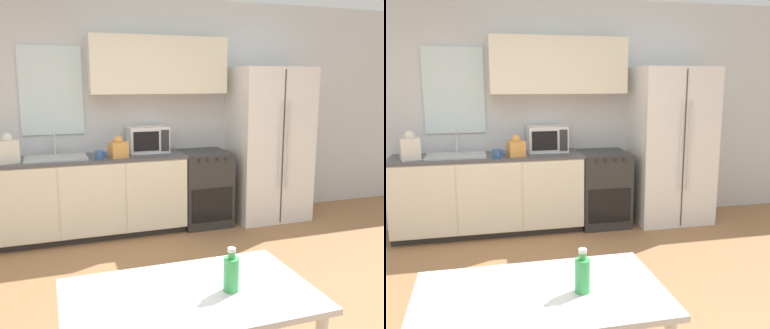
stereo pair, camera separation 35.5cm
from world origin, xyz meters
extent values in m
plane|color=#9E7047|center=(0.00, 0.00, 0.00)|extent=(12.00, 12.00, 0.00)
cube|color=silver|center=(0.00, 2.40, 1.35)|extent=(12.00, 0.06, 2.70)
cube|color=silver|center=(-0.65, 2.36, 1.63)|extent=(0.68, 0.04, 0.98)
cube|color=silver|center=(0.55, 2.21, 1.91)|extent=(1.59, 0.32, 0.65)
cube|color=#333333|center=(-0.30, 2.10, 0.04)|extent=(2.11, 0.54, 0.08)
cube|color=silver|center=(-0.30, 2.07, 0.48)|extent=(2.11, 0.60, 0.80)
cube|color=silver|center=(-1.01, 1.76, 0.48)|extent=(0.68, 0.01, 0.78)
cube|color=silver|center=(-0.30, 1.76, 0.48)|extent=(0.68, 0.01, 0.78)
cube|color=silver|center=(0.40, 1.76, 0.48)|extent=(0.68, 0.01, 0.78)
cube|color=#4C4C51|center=(-0.30, 2.07, 0.89)|extent=(2.13, 0.63, 0.03)
cube|color=#2D2D2D|center=(1.05, 2.06, 0.45)|extent=(0.58, 0.61, 0.90)
cube|color=black|center=(1.05, 1.75, 0.31)|extent=(0.50, 0.01, 0.40)
cylinder|color=#262626|center=(0.89, 1.74, 0.85)|extent=(0.03, 0.02, 0.03)
cylinder|color=#262626|center=(0.99, 1.74, 0.85)|extent=(0.03, 0.02, 0.03)
cylinder|color=#262626|center=(1.11, 1.74, 0.85)|extent=(0.03, 0.02, 0.03)
cylinder|color=#262626|center=(1.21, 1.74, 0.85)|extent=(0.03, 0.02, 0.03)
cube|color=white|center=(1.92, 2.03, 0.95)|extent=(0.93, 0.68, 1.90)
cube|color=#3F3F3F|center=(1.92, 1.68, 0.95)|extent=(0.01, 0.01, 1.84)
cylinder|color=silver|center=(1.87, 1.65, 0.99)|extent=(0.02, 0.02, 1.05)
cylinder|color=silver|center=(1.97, 1.65, 0.99)|extent=(0.02, 0.02, 1.05)
cube|color=#B7BABC|center=(-0.65, 2.07, 0.92)|extent=(0.65, 0.45, 0.02)
cylinder|color=silver|center=(-0.65, 2.25, 1.06)|extent=(0.02, 0.02, 0.26)
cylinder|color=silver|center=(-0.65, 2.18, 1.17)|extent=(0.02, 0.14, 0.02)
cube|color=silver|center=(0.40, 2.18, 1.06)|extent=(0.46, 0.32, 0.30)
cube|color=black|center=(0.34, 2.01, 1.06)|extent=(0.29, 0.01, 0.22)
cube|color=#2D2D33|center=(0.56, 2.01, 1.06)|extent=(0.09, 0.01, 0.24)
cylinder|color=#335999|center=(-0.21, 1.87, 0.96)|extent=(0.09, 0.09, 0.10)
torus|color=#335999|center=(-0.14, 1.87, 0.96)|extent=(0.02, 0.07, 0.07)
cube|color=#DB994C|center=(0.01, 1.92, 0.99)|extent=(0.21, 0.19, 0.17)
sphere|color=#DB994C|center=(0.01, 1.92, 1.10)|extent=(0.12, 0.12, 0.10)
cube|color=silver|center=(-1.11, 1.96, 1.03)|extent=(0.23, 0.21, 0.23)
sphere|color=silver|center=(-1.11, 1.96, 1.17)|extent=(0.13, 0.13, 0.11)
cube|color=white|center=(-0.13, -0.95, 0.74)|extent=(1.18, 0.71, 0.03)
cylinder|color=white|center=(0.40, -0.66, 0.36)|extent=(0.06, 0.06, 0.72)
cylinder|color=#3FB259|center=(0.06, -0.99, 0.83)|extent=(0.08, 0.08, 0.16)
cylinder|color=#3FB259|center=(0.06, -0.99, 0.93)|extent=(0.03, 0.03, 0.03)
cylinder|color=white|center=(0.06, -0.99, 0.96)|extent=(0.04, 0.04, 0.02)
camera|label=1|loc=(-0.73, -2.71, 1.73)|focal=40.00mm
camera|label=2|loc=(-0.38, -2.81, 1.73)|focal=40.00mm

